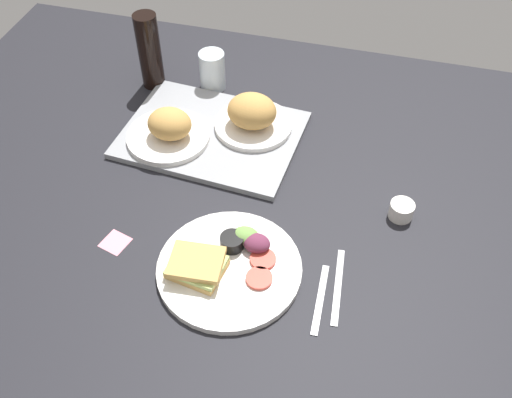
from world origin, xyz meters
TOP-DOWN VIEW (x-y plane):
  - ground_plane at (0.00, 0.00)cm, footprint 190.00×150.00cm
  - serving_tray at (-15.84, 24.79)cm, footprint 47.37×36.31cm
  - bread_plate_near at (-25.31, 19.69)cm, footprint 21.41×21.41cm
  - bread_plate_far at (-5.97, 29.36)cm, footprint 20.41×20.41cm
  - plate_with_salad at (0.28, -14.58)cm, footprint 30.85×30.85cm
  - drinking_glass at (-22.08, 45.65)cm, footprint 7.21×7.21cm
  - soda_bottle at (-38.95, 42.55)cm, footprint 6.40×6.40cm
  - espresso_cup at (34.57, 9.94)cm, footprint 5.60×5.60cm
  - fork at (20.93, -16.98)cm, footprint 2.05×17.04cm
  - knife at (23.93, -12.98)cm, footprint 2.96×19.05cm
  - sticky_note at (-25.81, -14.16)cm, footprint 6.89×6.89cm

SIDE VIEW (x-z plane):
  - ground_plane at x=0.00cm, z-range -3.00..0.00cm
  - sticky_note at x=-25.81cm, z-range 0.00..0.12cm
  - fork at x=20.93cm, z-range 0.00..0.50cm
  - knife at x=23.93cm, z-range 0.00..0.50cm
  - serving_tray at x=-15.84cm, z-range 0.00..1.60cm
  - plate_with_salad at x=0.28cm, z-range -1.08..4.32cm
  - espresso_cup at x=34.57cm, z-range 0.00..4.00cm
  - bread_plate_near at x=-25.31cm, z-range 0.33..9.40cm
  - drinking_glass at x=-22.08cm, z-range 0.00..11.10cm
  - bread_plate_far at x=-5.97cm, z-range 0.67..10.78cm
  - soda_bottle at x=-38.95cm, z-range 0.00..21.97cm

